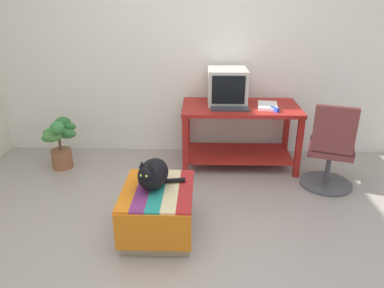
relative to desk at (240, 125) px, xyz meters
The scene contains 11 objects.
ground_plane 1.74m from the desk, 107.44° to the right, with size 14.00×14.00×0.00m, color #9E9389.
back_wall 1.06m from the desk, 138.17° to the left, with size 8.00×0.10×2.60m, color silver.
desk is the anchor object (origin of this frame).
tv_monitor 0.45m from the desk, 145.38° to the left, with size 0.42×0.43×0.38m.
keyboard 0.31m from the desk, 130.16° to the right, with size 0.40×0.15×0.02m, color #333338.
book 0.37m from the desk, ahead, with size 0.20×0.30×0.03m, color white.
ottoman_with_blanket 1.55m from the desk, 119.84° to the right, with size 0.56×0.70×0.40m.
cat 1.52m from the desk, 121.42° to the right, with size 0.40×0.38×0.28m.
potted_plant 2.01m from the desk, behind, with size 0.37×0.44×0.60m.
office_chair 1.00m from the desk, 31.88° to the right, with size 0.53×0.54×0.89m.
stapler 0.45m from the desk, 29.74° to the right, with size 0.04×0.11×0.04m, color #2342B7.
Camera 1 is at (0.10, -2.24, 1.82)m, focal length 34.04 mm.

